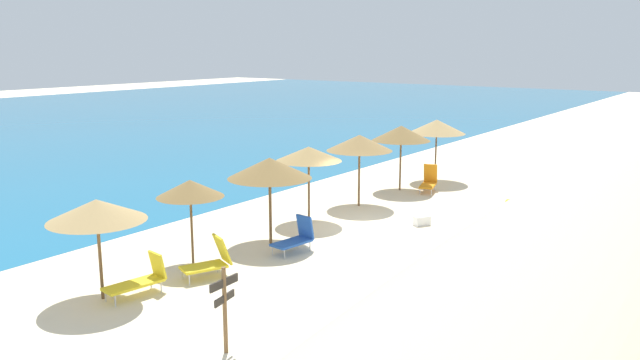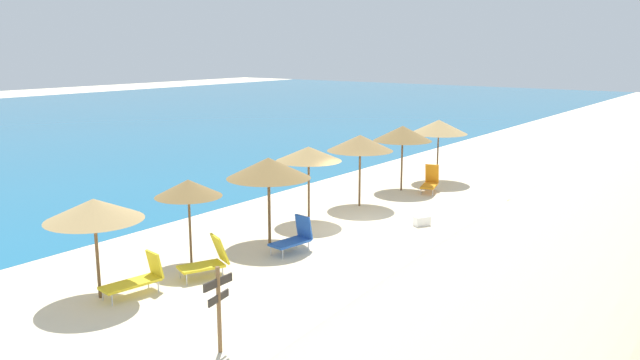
% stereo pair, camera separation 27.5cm
% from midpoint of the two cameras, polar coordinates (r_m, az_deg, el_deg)
% --- Properties ---
extents(ground_plane, '(160.00, 160.00, 0.00)m').
position_cam_midpoint_polar(ground_plane, '(22.68, 4.48, -4.31)').
color(ground_plane, beige).
extents(dune_ridge, '(47.33, 7.79, 2.16)m').
position_cam_midpoint_polar(dune_ridge, '(17.71, 21.66, -6.13)').
color(dune_ridge, beige).
rests_on(dune_ridge, ground_plane).
extents(beach_umbrella_0, '(2.43, 2.43, 2.59)m').
position_cam_midpoint_polar(beach_umbrella_0, '(16.80, -18.98, -2.50)').
color(beach_umbrella_0, brown).
rests_on(beach_umbrella_0, ground_plane).
extents(beach_umbrella_1, '(1.94, 1.94, 2.53)m').
position_cam_midpoint_polar(beach_umbrella_1, '(18.79, -11.19, -0.72)').
color(beach_umbrella_1, brown).
rests_on(beach_umbrella_1, ground_plane).
extents(beach_umbrella_2, '(2.70, 2.70, 2.82)m').
position_cam_midpoint_polar(beach_umbrella_2, '(20.43, -4.20, 1.07)').
color(beach_umbrella_2, brown).
rests_on(beach_umbrella_2, ground_plane).
extents(beach_umbrella_3, '(2.38, 2.38, 2.76)m').
position_cam_midpoint_polar(beach_umbrella_3, '(22.97, -0.67, 2.33)').
color(beach_umbrella_3, brown).
rests_on(beach_umbrella_3, ground_plane).
extents(beach_umbrella_4, '(2.61, 2.61, 2.87)m').
position_cam_midpoint_polar(beach_umbrella_4, '(25.31, 3.89, 3.30)').
color(beach_umbrella_4, brown).
rests_on(beach_umbrella_4, ground_plane).
extents(beach_umbrella_5, '(2.57, 2.57, 2.88)m').
position_cam_midpoint_polar(beach_umbrella_5, '(28.34, 7.61, 4.12)').
color(beach_umbrella_5, brown).
rests_on(beach_umbrella_5, ground_plane).
extents(beach_umbrella_6, '(2.66, 2.66, 2.92)m').
position_cam_midpoint_polar(beach_umbrella_6, '(30.54, 10.74, 4.65)').
color(beach_umbrella_6, brown).
rests_on(beach_umbrella_6, ground_plane).
extents(lounge_chair_0, '(1.46, 0.95, 1.17)m').
position_cam_midpoint_polar(lounge_chair_0, '(28.60, 10.02, -0.12)').
color(lounge_chair_0, orange).
rests_on(lounge_chair_0, ground_plane).
extents(lounge_chair_1, '(1.64, 0.83, 1.04)m').
position_cam_midpoint_polar(lounge_chair_1, '(17.28, -15.45, -8.40)').
color(lounge_chair_1, yellow).
rests_on(lounge_chair_1, ground_plane).
extents(lounge_chair_2, '(1.49, 1.13, 1.16)m').
position_cam_midpoint_polar(lounge_chair_2, '(18.09, -9.47, -7.02)').
color(lounge_chair_2, yellow).
rests_on(lounge_chair_2, ground_plane).
extents(lounge_chair_3, '(1.42, 0.81, 1.10)m').
position_cam_midpoint_polar(lounge_chair_3, '(20.01, -1.88, -5.11)').
color(lounge_chair_3, blue).
rests_on(lounge_chair_3, ground_plane).
extents(wooden_signpost, '(0.84, 0.18, 1.87)m').
position_cam_midpoint_polar(wooden_signpost, '(13.60, -8.40, -10.65)').
color(wooden_signpost, brown).
rests_on(wooden_signpost, ground_plane).
extents(beach_ball, '(0.28, 0.28, 0.28)m').
position_cam_midpoint_polar(beach_ball, '(26.80, 16.77, -1.95)').
color(beach_ball, yellow).
rests_on(beach_ball, ground_plane).
extents(cooler_box, '(0.65, 0.55, 0.34)m').
position_cam_midpoint_polar(cooler_box, '(23.23, 9.35, -3.61)').
color(cooler_box, white).
rests_on(cooler_box, ground_plane).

